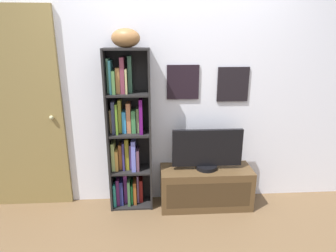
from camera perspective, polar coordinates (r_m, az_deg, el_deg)
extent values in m
cube|color=silver|center=(2.94, 0.27, 7.46)|extent=(4.80, 0.06, 2.48)
cube|color=black|center=(2.90, 3.00, 8.73)|extent=(0.32, 0.02, 0.34)
cube|color=gray|center=(2.90, 3.01, 8.71)|extent=(0.27, 0.01, 0.29)
cube|color=black|center=(3.01, 12.86, 8.12)|extent=(0.32, 0.02, 0.35)
cube|color=tan|center=(3.00, 12.89, 8.10)|extent=(0.27, 0.01, 0.30)
cube|color=black|center=(2.92, -11.77, -1.37)|extent=(0.02, 0.25, 1.65)
cube|color=black|center=(2.89, -3.59, -1.24)|extent=(0.02, 0.25, 1.65)
cube|color=black|center=(3.01, -7.55, -0.58)|extent=(0.44, 0.01, 1.65)
cube|color=black|center=(3.25, -7.11, -15.07)|extent=(0.40, 0.24, 0.02)
cube|color=black|center=(3.05, -7.39, -8.67)|extent=(0.40, 0.24, 0.02)
cube|color=black|center=(2.90, -7.69, -1.50)|extent=(0.40, 0.24, 0.02)
cube|color=black|center=(2.80, -8.02, 6.33)|extent=(0.40, 0.24, 0.02)
cube|color=black|center=(2.75, -8.40, 15.01)|extent=(0.40, 0.24, 0.02)
cube|color=teal|center=(3.21, -10.45, -12.88)|extent=(0.03, 0.20, 0.25)
cube|color=#4D1B53|center=(3.20, -9.86, -12.41)|extent=(0.03, 0.18, 0.30)
cube|color=navy|center=(3.20, -9.18, -12.61)|extent=(0.04, 0.18, 0.27)
cube|color=#63236F|center=(3.20, -8.41, -11.94)|extent=(0.04, 0.14, 0.33)
cube|color=#356038|center=(3.18, -7.73, -12.58)|extent=(0.03, 0.20, 0.29)
cube|color=green|center=(3.22, -7.14, -12.93)|extent=(0.02, 0.16, 0.22)
cube|color=brown|center=(3.20, -6.59, -12.69)|extent=(0.03, 0.17, 0.26)
cube|color=slate|center=(3.20, -6.00, -12.06)|extent=(0.02, 0.13, 0.32)
cube|color=maroon|center=(3.21, -5.40, -12.47)|extent=(0.04, 0.13, 0.26)
cube|color=#A4BC68|center=(3.03, -10.78, -5.73)|extent=(0.03, 0.17, 0.30)
cube|color=gold|center=(3.04, -10.11, -6.43)|extent=(0.03, 0.17, 0.22)
cube|color=#AC652F|center=(3.05, -9.41, -5.83)|extent=(0.03, 0.13, 0.27)
cube|color=navy|center=(3.02, -8.81, -5.69)|extent=(0.02, 0.16, 0.30)
cube|color=olive|center=(3.02, -8.14, -5.33)|extent=(0.04, 0.15, 0.33)
cube|color=#6F4F91|center=(3.04, -7.44, -5.85)|extent=(0.02, 0.13, 0.27)
cube|color=#6168C9|center=(2.99, -6.84, -5.52)|extent=(0.04, 0.20, 0.33)
cube|color=#5B3A4F|center=(3.01, -6.04, -6.42)|extent=(0.03, 0.19, 0.22)
cube|color=tan|center=(2.93, -11.27, 1.09)|extent=(0.02, 0.13, 0.23)
cube|color=#3D4466|center=(2.89, -10.73, 1.88)|extent=(0.03, 0.17, 0.32)
cube|color=#598525|center=(2.88, -10.11, 1.64)|extent=(0.02, 0.19, 0.30)
cube|color=#A7A63B|center=(2.90, -9.52, 2.07)|extent=(0.03, 0.13, 0.33)
cube|color=#2E88C6|center=(2.91, -8.69, 0.96)|extent=(0.04, 0.15, 0.22)
cube|color=#B6704B|center=(2.89, -7.84, 1.78)|extent=(0.04, 0.14, 0.30)
cube|color=#397B43|center=(2.90, -6.86, 1.08)|extent=(0.04, 0.15, 0.23)
cube|color=#6D9850|center=(2.90, -6.05, 1.32)|extent=(0.03, 0.14, 0.25)
cube|color=#5B1066|center=(2.85, -5.41, 2.15)|extent=(0.03, 0.20, 0.35)
cube|color=#72BE90|center=(2.84, -11.78, 9.84)|extent=(0.02, 0.14, 0.33)
cube|color=teal|center=(2.80, -11.33, 9.63)|extent=(0.02, 0.20, 0.31)
cube|color=#45743D|center=(2.80, -10.69, 8.69)|extent=(0.03, 0.20, 0.22)
cube|color=#A06B3A|center=(2.81, -9.86, 9.02)|extent=(0.04, 0.17, 0.24)
cube|color=brown|center=(2.80, -9.03, 10.02)|extent=(0.04, 0.18, 0.34)
cube|color=tan|center=(2.80, -8.27, 8.94)|extent=(0.02, 0.19, 0.23)
cube|color=#2C503D|center=(2.82, -7.58, 10.22)|extent=(0.04, 0.13, 0.35)
ellipsoid|color=olive|center=(2.75, -8.49, 17.02)|extent=(0.31, 0.25, 0.17)
cube|color=#513B22|center=(3.14, 7.52, -11.97)|extent=(0.96, 0.36, 0.43)
cube|color=#3A2A18|center=(2.99, 8.16, -13.58)|extent=(0.86, 0.01, 0.27)
cylinder|color=black|center=(3.03, 7.70, -8.11)|extent=(0.22, 0.22, 0.04)
cube|color=black|center=(2.95, 7.86, -4.34)|extent=(0.72, 0.04, 0.39)
cube|color=white|center=(2.94, 7.91, -4.43)|extent=(0.68, 0.01, 0.35)
cube|color=olive|center=(3.22, -27.81, 2.30)|extent=(0.89, 0.04, 2.04)
cube|color=brown|center=(3.14, -28.98, 9.42)|extent=(0.57, 0.01, 0.73)
cube|color=brown|center=(3.33, -26.84, -5.23)|extent=(0.57, 0.01, 0.73)
sphere|color=tan|center=(3.06, -22.28, 1.56)|extent=(0.04, 0.04, 0.04)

